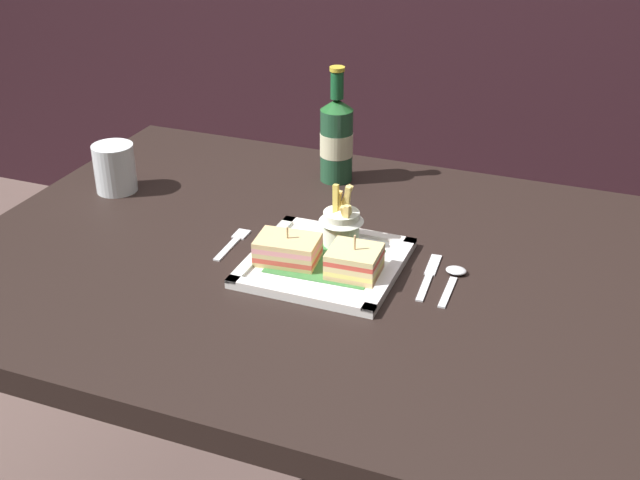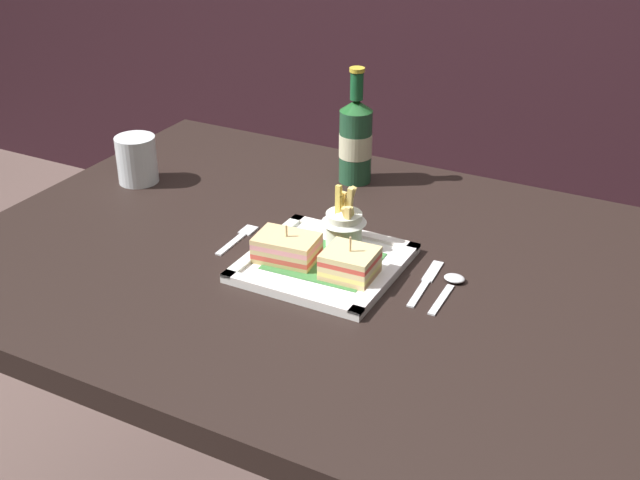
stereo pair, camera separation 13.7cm
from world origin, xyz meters
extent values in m
cube|color=black|center=(0.00, 0.00, 0.70)|extent=(1.24, 0.93, 0.04)
cylinder|color=black|center=(-0.55, 0.39, 0.34)|extent=(0.06, 0.06, 0.68)
cylinder|color=black|center=(0.55, 0.39, 0.34)|extent=(0.06, 0.06, 0.68)
cube|color=white|center=(0.03, -0.03, 0.73)|extent=(0.25, 0.25, 0.01)
cube|color=#377338|center=(0.03, -0.03, 0.73)|extent=(0.18, 0.15, 0.00)
cube|color=white|center=(0.03, -0.15, 0.74)|extent=(0.25, 0.02, 0.01)
cube|color=white|center=(0.03, 0.08, 0.74)|extent=(0.25, 0.02, 0.01)
cube|color=white|center=(-0.09, -0.03, 0.74)|extent=(0.02, 0.25, 0.01)
cube|color=white|center=(0.15, -0.03, 0.74)|extent=(0.02, 0.25, 0.01)
cube|color=tan|center=(-0.03, -0.05, 0.74)|extent=(0.11, 0.08, 0.01)
cube|color=#CE4A3C|center=(-0.03, -0.05, 0.75)|extent=(0.11, 0.08, 0.01)
cube|color=tan|center=(-0.03, -0.05, 0.75)|extent=(0.11, 0.08, 0.01)
cube|color=pink|center=(-0.03, -0.05, 0.76)|extent=(0.11, 0.08, 0.01)
cube|color=#DAB57C|center=(-0.03, -0.05, 0.77)|extent=(0.11, 0.08, 0.01)
cylinder|color=tan|center=(-0.03, -0.05, 0.76)|extent=(0.00, 0.00, 0.06)
cube|color=#E4B47E|center=(0.09, -0.05, 0.74)|extent=(0.09, 0.08, 0.01)
cube|color=#EAD870|center=(0.09, -0.05, 0.75)|extent=(0.09, 0.08, 0.01)
cube|color=#DABF84|center=(0.09, -0.05, 0.76)|extent=(0.09, 0.08, 0.01)
cube|color=#CF4637|center=(0.09, -0.05, 0.76)|extent=(0.09, 0.08, 0.01)
cube|color=#D7C282|center=(0.09, -0.05, 0.77)|extent=(0.09, 0.08, 0.01)
cylinder|color=tan|center=(0.09, -0.05, 0.77)|extent=(0.00, 0.00, 0.07)
cylinder|color=silver|center=(0.04, 0.04, 0.76)|extent=(0.06, 0.06, 0.06)
cone|color=white|center=(0.04, 0.04, 0.79)|extent=(0.08, 0.08, 0.03)
cube|color=#E4BE55|center=(0.02, 0.05, 0.80)|extent=(0.01, 0.01, 0.06)
cube|color=#D8B452|center=(0.03, 0.03, 0.80)|extent=(0.01, 0.02, 0.06)
cube|color=#EAC96A|center=(0.03, 0.05, 0.80)|extent=(0.03, 0.01, 0.07)
cube|color=#E3C655|center=(0.03, 0.03, 0.81)|extent=(0.01, 0.02, 0.08)
cube|color=#F3CC6E|center=(0.02, 0.05, 0.80)|extent=(0.02, 0.01, 0.06)
cube|color=#EFD274|center=(0.04, 0.04, 0.81)|extent=(0.02, 0.02, 0.08)
cube|color=#DDB761|center=(0.05, 0.03, 0.79)|extent=(0.02, 0.02, 0.05)
cube|color=#E9D776|center=(0.05, 0.04, 0.79)|extent=(0.01, 0.02, 0.05)
cube|color=#F2D077|center=(0.05, 0.02, 0.79)|extent=(0.01, 0.01, 0.05)
cylinder|color=#235033|center=(-0.08, 0.32, 0.80)|extent=(0.07, 0.07, 0.15)
cone|color=#1F5727|center=(-0.08, 0.32, 0.89)|extent=(0.07, 0.07, 0.02)
cylinder|color=#18582E|center=(-0.08, 0.32, 0.93)|extent=(0.03, 0.03, 0.06)
cylinder|color=gold|center=(-0.08, 0.32, 0.96)|extent=(0.03, 0.03, 0.01)
cylinder|color=beige|center=(-0.08, 0.32, 0.80)|extent=(0.07, 0.07, 0.05)
cylinder|color=silver|center=(-0.48, 0.11, 0.77)|extent=(0.08, 0.08, 0.10)
cylinder|color=silver|center=(-0.48, 0.11, 0.75)|extent=(0.07, 0.07, 0.05)
cube|color=silver|center=(-0.15, -0.04, 0.72)|extent=(0.01, 0.09, 0.00)
cube|color=silver|center=(-0.15, 0.02, 0.72)|extent=(0.02, 0.04, 0.00)
cube|color=silver|center=(0.21, -0.04, 0.72)|extent=(0.02, 0.09, 0.00)
cube|color=silver|center=(0.20, 0.04, 0.72)|extent=(0.02, 0.07, 0.00)
cube|color=silver|center=(0.25, -0.04, 0.72)|extent=(0.01, 0.10, 0.00)
ellipsoid|color=silver|center=(0.24, 0.02, 0.73)|extent=(0.03, 0.03, 0.01)
camera|label=1|loc=(0.46, -1.15, 1.41)|focal=45.34mm
camera|label=2|loc=(0.58, -1.09, 1.41)|focal=45.34mm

